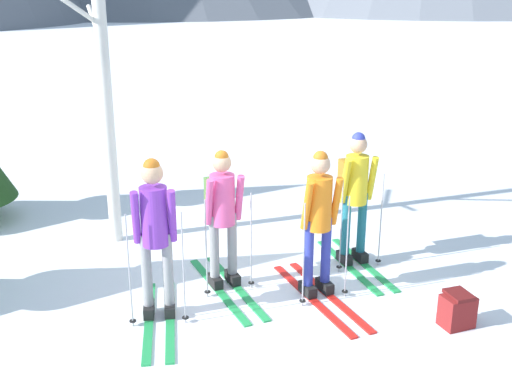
# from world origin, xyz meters

# --- Properties ---
(ground_plane) EXTENTS (400.00, 400.00, 0.00)m
(ground_plane) POSITION_xyz_m (0.00, 0.00, 0.00)
(ground_plane) COLOR white
(skier_in_purple) EXTENTS (0.62, 1.68, 1.74)m
(skier_in_purple) POSITION_xyz_m (-1.14, -0.16, 0.98)
(skier_in_purple) COLOR green
(skier_in_purple) RESTS_ON ground
(skier_in_pink) EXTENTS (0.61, 1.76, 1.63)m
(skier_in_pink) POSITION_xyz_m (-0.31, 0.31, 0.91)
(skier_in_pink) COLOR green
(skier_in_pink) RESTS_ON ground
(skier_in_orange) EXTENTS (0.61, 1.81, 1.68)m
(skier_in_orange) POSITION_xyz_m (0.63, -0.24, 0.91)
(skier_in_orange) COLOR red
(skier_in_orange) RESTS_ON ground
(skier_in_yellow) EXTENTS (0.61, 1.63, 1.69)m
(skier_in_yellow) POSITION_xyz_m (1.40, 0.41, 0.95)
(skier_in_yellow) COLOR green
(skier_in_yellow) RESTS_ON ground
(birch_tree_tall) EXTENTS (1.20, 1.37, 4.80)m
(birch_tree_tall) POSITION_xyz_m (-1.35, 2.07, 2.46)
(birch_tree_tall) COLOR silver
(birch_tree_tall) RESTS_ON ground
(backpack_on_snow_front) EXTENTS (0.33, 0.28, 0.38)m
(backpack_on_snow_front) POSITION_xyz_m (1.73, -1.32, 0.19)
(backpack_on_snow_front) COLOR maroon
(backpack_on_snow_front) RESTS_ON ground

